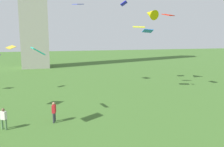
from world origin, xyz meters
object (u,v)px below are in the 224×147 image
object	(u,v)px
kite_flying_7	(38,51)
kite_flying_10	(124,3)
person_2	(4,118)
kite_flying_0	(151,14)
person_1	(54,111)
kite_flying_5	(148,31)
kite_flying_6	(139,27)
kite_flying_1	(168,15)
kite_flying_3	(11,47)
kite_flying_4	(78,4)

from	to	relation	value
kite_flying_7	kite_flying_10	xyz separation A→B (m)	(11.99, 12.24, 6.00)
person_2	kite_flying_10	bearing A→B (deg)	-100.86
kite_flying_0	person_1	bearing A→B (deg)	31.86
person_2	kite_flying_5	world-z (taller)	kite_flying_5
person_2	kite_flying_6	world-z (taller)	kite_flying_6
kite_flying_6	kite_flying_1	bearing A→B (deg)	-166.29
kite_flying_1	kite_flying_3	size ratio (longest dim) A/B	1.29
kite_flying_0	kite_flying_5	distance (m)	3.86
kite_flying_6	kite_flying_5	bearing A→B (deg)	-113.54
person_1	kite_flying_6	xyz separation A→B (m)	(10.92, 8.00, 7.38)
kite_flying_5	kite_flying_4	bearing A→B (deg)	166.64
kite_flying_0	kite_flying_4	bearing A→B (deg)	-11.03
person_1	kite_flying_1	xyz separation A→B (m)	(14.74, 7.64, 8.91)
kite_flying_7	kite_flying_3	bearing A→B (deg)	6.81
kite_flying_6	kite_flying_7	world-z (taller)	kite_flying_6
kite_flying_4	kite_flying_6	distance (m)	9.23
kite_flying_0	person_2	bearing A→B (deg)	26.63
kite_flying_0	kite_flying_5	world-z (taller)	kite_flying_0
person_1	kite_flying_0	xyz separation A→B (m)	(14.93, 13.14, 9.54)
person_1	kite_flying_0	world-z (taller)	kite_flying_0
person_1	kite_flying_1	distance (m)	18.84
kite_flying_10	kite_flying_7	bearing A→B (deg)	-14.71
kite_flying_0	kite_flying_1	size ratio (longest dim) A/B	1.61
person_1	kite_flying_3	distance (m)	14.21
kite_flying_5	person_2	bearing A→B (deg)	-143.75
person_2	kite_flying_4	size ratio (longest dim) A/B	0.97
person_2	kite_flying_1	xyz separation A→B (m)	(18.54, 8.17, 8.92)
kite_flying_1	kite_flying_7	distance (m)	17.45
kite_flying_4	kite_flying_10	distance (m)	6.75
person_2	kite_flying_4	world-z (taller)	kite_flying_4
person_2	kite_flying_0	size ratio (longest dim) A/B	0.66
kite_flying_7	person_2	bearing A→B (deg)	115.10
kite_flying_1	kite_flying_7	bearing A→B (deg)	95.21
person_2	kite_flying_4	xyz separation A→B (m)	(7.98, 13.96, 10.59)
kite_flying_3	kite_flying_0	bearing A→B (deg)	-46.66
person_1	kite_flying_5	distance (m)	18.52
kite_flying_10	kite_flying_3	bearing A→B (deg)	-56.19
kite_flying_6	kite_flying_10	distance (m)	6.70
kite_flying_5	person_1	bearing A→B (deg)	-138.28
person_1	kite_flying_0	size ratio (longest dim) A/B	0.67
kite_flying_1	kite_flying_10	bearing A→B (deg)	16.24
kite_flying_3	kite_flying_6	xyz separation A→B (m)	(15.49, -4.54, 2.52)
kite_flying_1	kite_flying_6	xyz separation A→B (m)	(-3.81, 0.36, -1.53)
kite_flying_5	kite_flying_7	xyz separation A→B (m)	(-14.49, -9.28, -2.02)
kite_flying_5	kite_flying_0	bearing A→B (deg)	61.16
kite_flying_5	kite_flying_6	distance (m)	3.68
person_2	kite_flying_1	size ratio (longest dim) A/B	1.06
person_2	kite_flying_10	size ratio (longest dim) A/B	1.06
kite_flying_5	kite_flying_7	distance (m)	17.32
person_2	kite_flying_6	distance (m)	18.56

